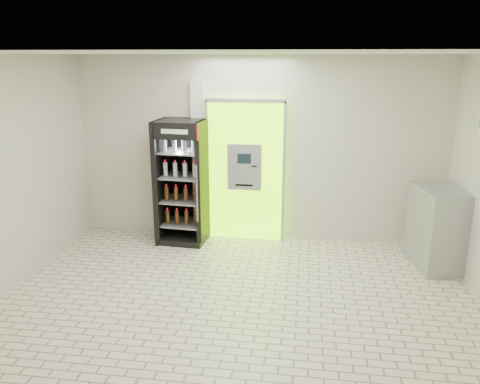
# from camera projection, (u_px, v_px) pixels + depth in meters

# --- Properties ---
(ground) EXTENTS (6.00, 6.00, 0.00)m
(ground) POSITION_uv_depth(u_px,v_px,m) (235.00, 311.00, 5.66)
(ground) COLOR beige
(ground) RESTS_ON ground
(room_shell) EXTENTS (6.00, 6.00, 6.00)m
(room_shell) POSITION_uv_depth(u_px,v_px,m) (235.00, 163.00, 5.14)
(room_shell) COLOR beige
(room_shell) RESTS_ON ground
(atm_assembly) EXTENTS (1.30, 0.24, 2.33)m
(atm_assembly) POSITION_uv_depth(u_px,v_px,m) (245.00, 170.00, 7.65)
(atm_assembly) COLOR #8DFB00
(atm_assembly) RESTS_ON ground
(pillar) EXTENTS (0.22, 0.11, 2.60)m
(pillar) POSITION_uv_depth(u_px,v_px,m) (199.00, 161.00, 7.76)
(pillar) COLOR silver
(pillar) RESTS_ON ground
(beverage_cooler) EXTENTS (0.80, 0.74, 2.01)m
(beverage_cooler) POSITION_uv_depth(u_px,v_px,m) (183.00, 184.00, 7.61)
(beverage_cooler) COLOR black
(beverage_cooler) RESTS_ON ground
(steel_cabinet) EXTENTS (0.75, 0.98, 1.18)m
(steel_cabinet) POSITION_uv_depth(u_px,v_px,m) (438.00, 228.00, 6.71)
(steel_cabinet) COLOR #979A9E
(steel_cabinet) RESTS_ON ground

